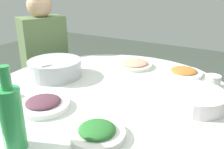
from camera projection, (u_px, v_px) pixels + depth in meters
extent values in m
cylinder|color=#99999E|center=(109.00, 149.00, 1.39)|extent=(0.14, 0.14, 0.68)
cylinder|color=silver|center=(109.00, 93.00, 1.26)|extent=(1.30, 1.30, 0.03)
cylinder|color=#B2B5BA|center=(55.00, 68.00, 1.42)|extent=(0.31, 0.31, 0.10)
ellipsoid|color=white|center=(55.00, 67.00, 1.42)|extent=(0.25, 0.25, 0.11)
cube|color=white|center=(40.00, 62.00, 1.35)|extent=(0.10, 0.16, 0.01)
cylinder|color=white|center=(194.00, 98.00, 1.09)|extent=(0.28, 0.28, 0.07)
cylinder|color=black|center=(194.00, 99.00, 1.09)|extent=(0.25, 0.25, 0.05)
cylinder|color=silver|center=(194.00, 93.00, 1.08)|extent=(0.13, 0.29, 0.01)
cylinder|color=silver|center=(134.00, 65.00, 1.59)|extent=(0.23, 0.23, 0.02)
ellipsoid|color=tan|center=(134.00, 63.00, 1.59)|extent=(0.18, 0.18, 0.03)
cylinder|color=silver|center=(97.00, 134.00, 0.87)|extent=(0.20, 0.20, 0.02)
ellipsoid|color=#266829|center=(97.00, 129.00, 0.86)|extent=(0.14, 0.14, 0.04)
cylinder|color=white|center=(44.00, 105.00, 1.07)|extent=(0.23, 0.23, 0.02)
ellipsoid|color=#542F3D|center=(43.00, 102.00, 1.07)|extent=(0.15, 0.15, 0.04)
cylinder|color=white|center=(183.00, 73.00, 1.45)|extent=(0.22, 0.22, 0.02)
ellipsoid|color=#AF6629|center=(184.00, 71.00, 1.45)|extent=(0.16, 0.16, 0.03)
cylinder|color=#2C924A|center=(12.00, 120.00, 0.78)|extent=(0.07, 0.07, 0.22)
cylinder|color=#2C924A|center=(5.00, 78.00, 0.73)|extent=(0.03, 0.03, 0.08)
cylinder|color=silver|center=(2.00, 91.00, 1.17)|extent=(0.08, 0.08, 0.06)
cylinder|color=silver|center=(213.00, 81.00, 1.28)|extent=(0.08, 0.08, 0.06)
cylinder|color=brown|center=(50.00, 107.00, 2.17)|extent=(0.34, 0.34, 0.43)
cube|color=#2D333D|center=(47.00, 79.00, 2.07)|extent=(0.43, 0.44, 0.12)
cube|color=#5A7347|center=(43.00, 46.00, 1.96)|extent=(0.39, 0.33, 0.46)
sphere|color=tan|center=(39.00, 5.00, 1.85)|extent=(0.19, 0.19, 0.19)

